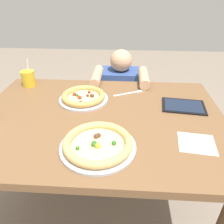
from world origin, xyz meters
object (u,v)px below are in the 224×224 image
at_px(pizza_far, 83,97).
at_px(fork, 129,93).
at_px(pizza_near, 98,144).
at_px(tablet, 184,106).
at_px(diner_seated, 120,106).
at_px(drink_cup_colored, 28,78).

relative_size(pizza_far, fork, 1.55).
height_order(pizza_near, tablet, pizza_near).
bearing_deg(pizza_near, pizza_far, 107.77).
distance_m(fork, diner_seated, 0.54).
relative_size(fork, tablet, 0.74).
height_order(drink_cup_colored, fork, drink_cup_colored).
height_order(tablet, diner_seated, diner_seated).
bearing_deg(pizza_near, diner_seated, 85.72).
distance_m(pizza_near, tablet, 0.60).
relative_size(drink_cup_colored, tablet, 0.71).
bearing_deg(drink_cup_colored, diner_seated, 28.10).
xyz_separation_m(fork, tablet, (0.31, -0.15, 0.00)).
distance_m(pizza_far, diner_seated, 0.66).
height_order(pizza_far, drink_cup_colored, drink_cup_colored).
distance_m(pizza_near, fork, 0.56).
distance_m(tablet, diner_seated, 0.76).
bearing_deg(fork, drink_cup_colored, 173.43).
xyz_separation_m(pizza_far, drink_cup_colored, (-0.41, 0.19, 0.03)).
relative_size(pizza_far, drink_cup_colored, 1.61).
relative_size(pizza_near, fork, 1.74).
xyz_separation_m(drink_cup_colored, tablet, (1.00, -0.23, -0.05)).
bearing_deg(pizza_near, drink_cup_colored, 131.37).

